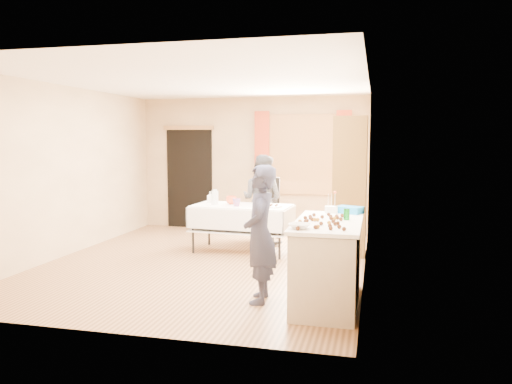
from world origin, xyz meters
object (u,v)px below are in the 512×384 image
(cabinet, at_px, (350,186))
(woman, at_px, (262,200))
(party_table, at_px, (242,224))
(chair, at_px, (265,222))
(counter, at_px, (328,263))
(girl, at_px, (260,234))

(cabinet, xyz_separation_m, woman, (-1.49, 0.42, -0.30))
(party_table, relative_size, chair, 1.47)
(counter, bearing_deg, girl, -171.71)
(counter, height_order, girl, girl)
(cabinet, xyz_separation_m, counter, (-0.10, -2.46, -0.61))
(cabinet, height_order, woman, cabinet)
(party_table, bearing_deg, woman, 79.32)
(cabinet, xyz_separation_m, girl, (-0.83, -2.57, -0.31))
(cabinet, distance_m, party_table, 1.79)
(counter, xyz_separation_m, chair, (-1.42, 3.24, -0.12))
(cabinet, relative_size, chair, 1.93)
(party_table, distance_m, girl, 2.49)
(girl, distance_m, woman, 3.06)
(counter, relative_size, chair, 1.34)
(chair, distance_m, girl, 3.44)
(chair, xyz_separation_m, girl, (0.69, -3.34, 0.43))
(cabinet, xyz_separation_m, chair, (-1.52, 0.77, -0.74))
(counter, distance_m, woman, 3.22)
(chair, xyz_separation_m, woman, (0.02, -0.35, 0.44))
(counter, bearing_deg, woman, 115.75)
(party_table, xyz_separation_m, woman, (0.17, 0.67, 0.32))
(counter, height_order, party_table, counter)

